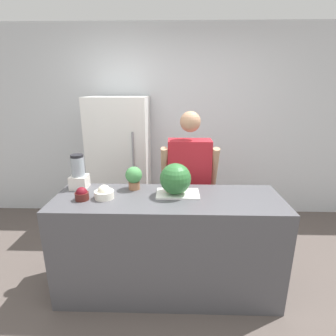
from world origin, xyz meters
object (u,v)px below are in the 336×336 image
at_px(bowl_cherries, 82,194).
at_px(watermelon, 175,179).
at_px(potted_plant, 134,177).
at_px(bowl_cream, 104,193).
at_px(refrigerator, 121,163).
at_px(person, 189,186).
at_px(blender, 79,174).

bearing_deg(bowl_cherries, watermelon, 9.04).
bearing_deg(bowl_cherries, potted_plant, 32.41).
height_order(watermelon, potted_plant, watermelon).
relative_size(watermelon, bowl_cherries, 2.38).
bearing_deg(bowl_cream, watermelon, 8.30).
bearing_deg(potted_plant, refrigerator, 107.42).
distance_m(person, watermelon, 0.59).
distance_m(person, blender, 1.12).
relative_size(bowl_cherries, bowl_cream, 0.70).
bearing_deg(potted_plant, person, 36.64).
height_order(person, watermelon, person).
bearing_deg(bowl_cherries, blender, 112.95).
relative_size(refrigerator, blender, 5.35).
bearing_deg(person, blender, -159.81).
bearing_deg(watermelon, blender, 171.14).
bearing_deg(bowl_cream, potted_plant, 44.48).
xyz_separation_m(refrigerator, bowl_cherries, (-0.05, -1.34, 0.11)).
xyz_separation_m(watermelon, blender, (-0.88, 0.14, -0.01)).
bearing_deg(watermelon, bowl_cream, -171.70).
distance_m(blender, potted_plant, 0.50).
distance_m(watermelon, potted_plant, 0.40).
height_order(bowl_cherries, blender, blender).
distance_m(person, bowl_cream, 0.96).
bearing_deg(blender, bowl_cherries, -67.05).
bearing_deg(blender, person, 20.19).
bearing_deg(bowl_cream, blender, 141.97).
bearing_deg(potted_plant, blender, 178.95).
height_order(blender, potted_plant, blender).
height_order(watermelon, bowl_cream, watermelon).
height_order(refrigerator, bowl_cream, refrigerator).
bearing_deg(refrigerator, person, -39.28).
xyz_separation_m(refrigerator, potted_plant, (0.34, -1.09, 0.18)).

